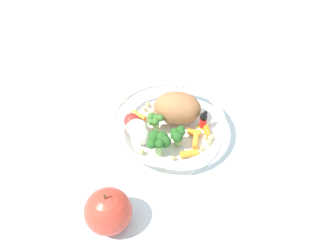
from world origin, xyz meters
TOP-DOWN VIEW (x-y plane):
  - ground_plane at (0.00, 0.00)m, footprint 2.40×2.40m
  - food_container at (0.01, 0.01)m, footprint 0.22×0.22m
  - loose_apple at (-0.03, -0.21)m, footprint 0.08×0.08m
  - folded_napkin at (0.20, 0.14)m, footprint 0.12×0.13m

SIDE VIEW (x-z plane):
  - ground_plane at x=0.00m, z-range 0.00..0.00m
  - folded_napkin at x=0.20m, z-range 0.00..0.01m
  - food_container at x=0.01m, z-range -0.01..0.07m
  - loose_apple at x=-0.03m, z-range -0.01..0.08m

